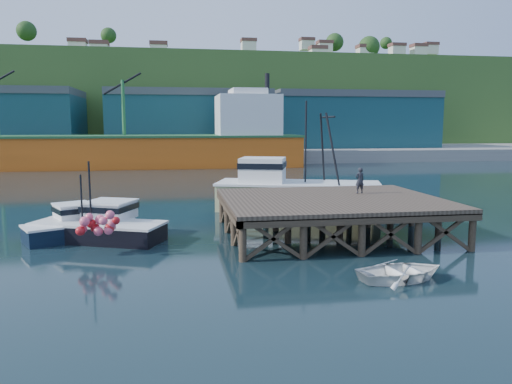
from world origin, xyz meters
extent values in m
plane|color=black|center=(0.00, 0.00, 0.00)|extent=(300.00, 300.00, 0.00)
cube|color=brown|center=(5.50, 0.00, 2.00)|extent=(12.00, 10.00, 0.25)
cube|color=#473828|center=(5.50, -4.85, 1.75)|extent=(12.00, 0.30, 0.35)
cylinder|color=#473828|center=(-0.20, -4.70, 0.80)|extent=(0.36, 0.36, 2.60)
cylinder|color=#473828|center=(11.20, -4.70, 0.80)|extent=(0.36, 0.36, 2.60)
cylinder|color=#473828|center=(-0.20, 4.70, 0.80)|extent=(0.36, 0.36, 2.60)
cylinder|color=#473828|center=(11.20, 4.70, 0.80)|extent=(0.36, 0.36, 2.60)
cube|color=gray|center=(0.00, 70.00, 1.00)|extent=(160.00, 40.00, 2.00)
cube|color=#173E4C|center=(0.00, 65.00, 6.50)|extent=(28.00, 16.00, 9.00)
cube|color=#173E4C|center=(30.00, 65.00, 6.50)|extent=(30.00, 16.00, 9.00)
cube|color=orange|center=(-12.00, 48.00, 2.20)|extent=(55.00, 9.50, 4.40)
cube|color=#26592D|center=(-12.00, 48.00, 4.50)|extent=(55.50, 10.00, 0.30)
cube|color=silver|center=(8.00, 48.00, 7.50)|extent=(9.00, 9.00, 6.00)
cube|color=silver|center=(8.00, 48.00, 10.80)|extent=(5.00, 7.00, 1.20)
cylinder|color=black|center=(11.00, 48.00, 12.50)|extent=(0.70, 0.70, 2.50)
cube|color=#2D511E|center=(0.00, 100.00, 11.00)|extent=(220.00, 50.00, 22.00)
cube|color=black|center=(-8.34, 1.35, 0.43)|extent=(5.91, 4.31, 0.87)
cube|color=silver|center=(-8.34, 1.35, 0.89)|extent=(6.03, 4.40, 0.12)
cube|color=silver|center=(-8.79, 2.25, 1.30)|extent=(2.45, 2.45, 0.87)
cube|color=black|center=(-8.79, 2.25, 1.49)|extent=(2.58, 2.58, 0.29)
cylinder|color=black|center=(-8.08, 0.85, 2.22)|extent=(0.10, 0.10, 2.70)
cube|color=black|center=(-7.24, 0.64, 0.47)|extent=(7.30, 4.99, 0.95)
cube|color=silver|center=(-7.24, 0.64, 0.97)|extent=(7.45, 5.09, 0.13)
cube|color=silver|center=(-6.76, 1.78, 1.42)|extent=(2.98, 2.98, 0.95)
cube|color=black|center=(-6.76, 1.78, 1.64)|extent=(3.15, 3.15, 0.32)
cylinder|color=black|center=(-7.51, 0.01, 2.64)|extent=(0.10, 0.10, 3.38)
sphere|color=#F15875|center=(-7.47, -2.31, 1.16)|extent=(0.44, 0.44, 0.44)
sphere|color=#F15875|center=(-6.52, -2.10, 1.37)|extent=(0.44, 0.44, 0.44)
sphere|color=red|center=(-6.94, -2.62, 1.58)|extent=(0.44, 0.44, 0.44)
cube|color=#CDC985|center=(5.77, 8.50, 0.95)|extent=(12.23, 7.39, 1.89)
cube|color=silver|center=(5.77, 8.50, 1.94)|extent=(12.49, 7.66, 0.16)
cube|color=silver|center=(3.15, 8.50, 2.84)|extent=(3.91, 3.78, 1.89)
cube|color=black|center=(3.15, 8.50, 3.26)|extent=(4.04, 3.91, 0.42)
cylinder|color=black|center=(6.30, 8.50, 4.73)|extent=(0.12, 0.12, 6.30)
imported|color=white|center=(5.70, -8.49, 0.38)|extent=(4.00, 3.11, 0.76)
imported|color=black|center=(7.72, 1.45, 2.90)|extent=(0.60, 0.42, 1.55)
camera|label=1|loc=(-3.27, -26.59, 6.20)|focal=35.00mm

